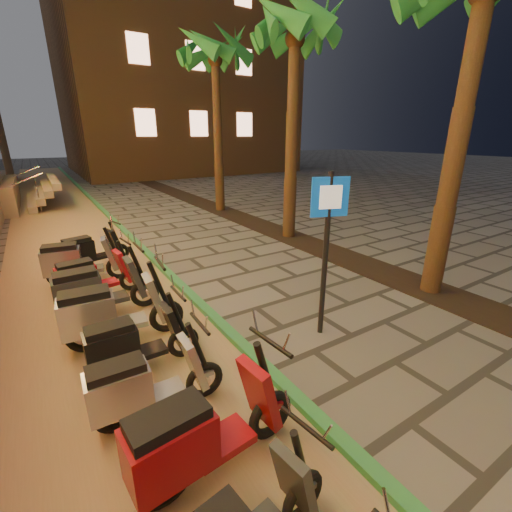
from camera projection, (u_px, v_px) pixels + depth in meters
ground at (410, 423)px, 3.98m from camera, size 120.00×120.00×0.00m
parking_strip at (71, 243)px, 10.62m from camera, size 3.40×60.00×0.01m
green_curb at (127, 234)px, 11.47m from camera, size 0.18×60.00×0.10m
planting_strip at (331, 252)px, 9.78m from camera, size 1.20×40.00×0.02m
apartment_block at (167, 22)px, 29.83m from camera, size 18.00×16.06×25.00m
palm_c at (295, 37)px, 9.47m from camera, size 2.97×3.02×6.91m
palm_d at (215, 60)px, 13.37m from camera, size 2.97×3.02×7.16m
pedestrian_sign at (327, 234)px, 5.25m from camera, size 0.57×0.23×2.68m
scooter_5 at (199, 436)px, 3.14m from camera, size 1.82×0.67×1.28m
scooter_6 at (142, 386)px, 3.88m from camera, size 1.58×0.55×1.12m
scooter_7 at (131, 344)px, 4.67m from camera, size 1.55×0.55×1.10m
scooter_8 at (108, 313)px, 5.29m from camera, size 1.86×0.67×1.31m
scooter_9 at (95, 290)px, 6.10m from camera, size 1.80×0.63×1.27m
scooter_10 at (91, 277)px, 6.79m from camera, size 1.64×0.64×1.15m
scooter_11 at (76, 261)px, 7.52m from camera, size 1.79×0.75×1.26m
scooter_12 at (89, 251)px, 8.39m from camera, size 1.59×0.77×1.12m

